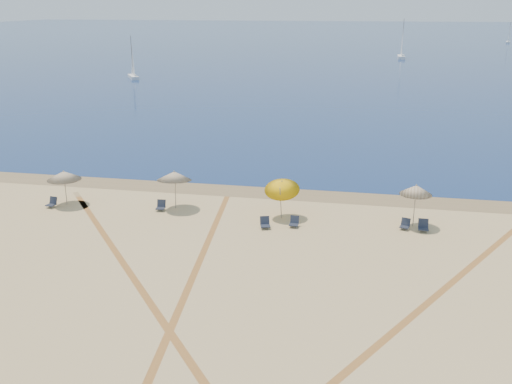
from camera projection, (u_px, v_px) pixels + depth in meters
ocean at (352, 36)px, 226.90m from camera, size 500.00×500.00×0.00m
wet_sand at (267, 192)px, 39.57m from camera, size 500.00×500.00×0.00m
umbrella_1 at (64, 175)px, 36.50m from camera, size 2.16×2.16×2.31m
umbrella_2 at (174, 176)px, 35.74m from camera, size 2.18×2.23×2.56m
umbrella_3 at (282, 186)px, 34.13m from camera, size 2.14×2.19×2.71m
umbrella_4 at (416, 190)px, 32.79m from camera, size 1.86×1.86×2.59m
chair_1 at (52, 203)px, 36.58m from camera, size 0.63×0.70×0.64m
chair_2 at (161, 206)px, 36.00m from camera, size 0.58×0.67×0.65m
chair_3 at (265, 223)px, 33.17m from camera, size 0.71×0.77×0.66m
chair_4 at (294, 222)px, 33.36m from camera, size 0.55×0.63×0.63m
chair_5 at (405, 224)px, 33.02m from camera, size 0.66×0.72×0.62m
chair_6 at (423, 226)px, 32.70m from camera, size 0.58×0.68×0.69m
sailboat_0 at (133, 66)px, 98.64m from camera, size 3.56×4.78×7.21m
sailboat_1 at (509, 37)px, 186.90m from camera, size 2.13×4.66×6.73m
sailboat_2 at (402, 47)px, 134.44m from camera, size 1.58×6.09×9.06m
tire_tracks at (237, 290)px, 26.03m from camera, size 52.24×41.19×0.00m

